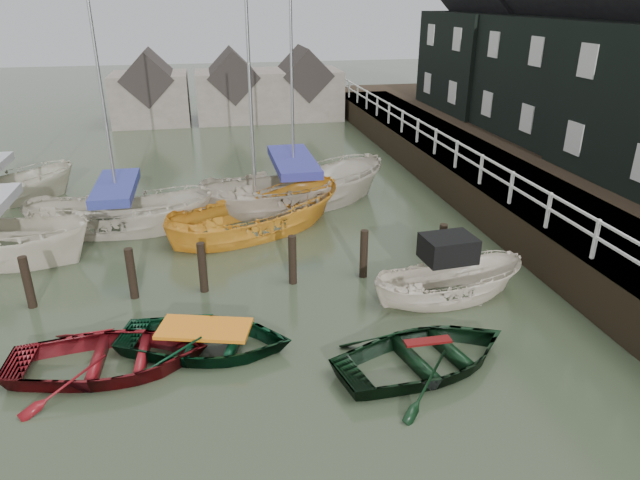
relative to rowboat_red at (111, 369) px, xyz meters
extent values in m
plane|color=#2F3A24|center=(3.20, 0.15, 0.00)|extent=(120.00, 120.00, 0.00)
cube|color=black|center=(12.70, 10.15, 1.40)|extent=(3.00, 32.00, 0.20)
cube|color=silver|center=(11.20, 10.15, 2.45)|extent=(0.06, 32.00, 0.06)
cube|color=silver|center=(11.20, 10.15, 2.05)|extent=(0.06, 32.00, 0.06)
cube|color=black|center=(18.20, 10.15, 0.00)|extent=(14.00, 38.00, 1.50)
cube|color=black|center=(18.20, 12.15, 4.00)|extent=(6.00, 7.00, 5.00)
cube|color=black|center=(18.20, 19.15, 4.00)|extent=(6.40, 7.00, 5.00)
cylinder|color=black|center=(-2.30, 3.15, 0.50)|extent=(0.22, 0.22, 1.80)
cylinder|color=black|center=(0.20, 3.15, 0.50)|extent=(0.22, 0.22, 1.80)
cylinder|color=black|center=(2.00, 3.15, 0.50)|extent=(0.22, 0.22, 1.80)
cylinder|color=black|center=(4.40, 3.15, 0.50)|extent=(0.22, 0.22, 1.80)
cylinder|color=black|center=(6.40, 3.15, 0.50)|extent=(0.22, 0.22, 1.80)
cylinder|color=black|center=(8.70, 3.15, 0.50)|extent=(0.22, 0.22, 1.80)
cube|color=#665B51|center=(-0.80, 26.15, 1.50)|extent=(4.50, 4.00, 3.00)
cube|color=#282321|center=(-0.80, 26.15, 2.80)|extent=(3.18, 4.08, 3.18)
cube|color=#665B51|center=(4.20, 26.15, 1.50)|extent=(4.50, 4.00, 3.00)
cube|color=#282321|center=(4.20, 26.15, 2.80)|extent=(3.18, 4.08, 3.18)
cube|color=#665B51|center=(8.70, 26.15, 1.50)|extent=(4.50, 4.00, 3.00)
cube|color=#282321|center=(8.70, 26.15, 2.80)|extent=(3.18, 4.08, 3.18)
imported|color=#610D12|center=(0.00, 0.00, 0.00)|extent=(4.24, 3.12, 0.85)
imported|color=black|center=(2.00, 0.34, 0.00)|extent=(4.49, 3.73, 0.80)
imported|color=black|center=(6.59, -1.22, 0.00)|extent=(4.57, 3.71, 0.84)
imported|color=beige|center=(8.23, 1.51, 0.00)|extent=(4.21, 1.86, 1.59)
cube|color=black|center=(8.23, 1.71, 1.34)|extent=(1.37, 1.10, 0.65)
imported|color=beige|center=(-0.71, 8.26, 0.00)|extent=(6.52, 3.06, 2.43)
cylinder|color=#B2B2B7|center=(-0.71, 8.26, 5.94)|extent=(0.10, 0.10, 9.21)
cube|color=navy|center=(-0.71, 8.26, 1.46)|extent=(3.58, 1.64, 0.30)
imported|color=gold|center=(3.79, 7.17, 0.00)|extent=(6.83, 4.76, 2.47)
cylinder|color=#B2B2B7|center=(3.79, 7.17, 5.31)|extent=(0.10, 0.10, 7.91)
imported|color=#BBB19F|center=(5.43, 9.50, 0.00)|extent=(7.74, 4.22, 2.83)
cylinder|color=#B2B2B7|center=(5.43, 9.50, 6.88)|extent=(0.10, 0.10, 10.64)
cube|color=navy|center=(5.43, 9.50, 1.68)|extent=(4.24, 2.27, 0.30)
camera|label=1|loc=(2.39, -10.70, 7.29)|focal=32.00mm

